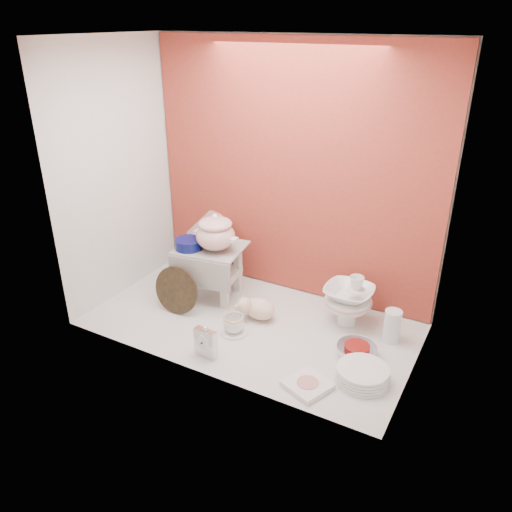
{
  "coord_description": "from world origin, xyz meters",
  "views": [
    {
      "loc": [
        1.2,
        -2.11,
        1.58
      ],
      "look_at": [
        0.02,
        0.02,
        0.42
      ],
      "focal_mm": 35.55,
      "sensor_mm": 36.0,
      "label": 1
    }
  ],
  "objects_px": {
    "gold_rim_teacup": "(234,324)",
    "porcelain_tower": "(348,299)",
    "soup_tureen": "(215,232)",
    "mantel_clock": "(206,341)",
    "plush_pig": "(260,309)",
    "crystal_bowl": "(357,351)",
    "dinner_plate_stack": "(362,374)",
    "blue_white_vase": "(185,261)",
    "step_stool": "(212,271)",
    "floral_platter": "(210,242)"
  },
  "relations": [
    {
      "from": "blue_white_vase",
      "to": "dinner_plate_stack",
      "type": "xyz_separation_m",
      "value": [
        1.38,
        -0.47,
        -0.08
      ]
    },
    {
      "from": "plush_pig",
      "to": "porcelain_tower",
      "type": "distance_m",
      "value": 0.5
    },
    {
      "from": "plush_pig",
      "to": "dinner_plate_stack",
      "type": "height_order",
      "value": "plush_pig"
    },
    {
      "from": "porcelain_tower",
      "to": "crystal_bowl",
      "type": "bearing_deg",
      "value": -61.27
    },
    {
      "from": "soup_tureen",
      "to": "dinner_plate_stack",
      "type": "distance_m",
      "value": 1.15
    },
    {
      "from": "step_stool",
      "to": "mantel_clock",
      "type": "bearing_deg",
      "value": -68.32
    },
    {
      "from": "dinner_plate_stack",
      "to": "crystal_bowl",
      "type": "xyz_separation_m",
      "value": [
        -0.09,
        0.17,
        -0.0
      ]
    },
    {
      "from": "soup_tureen",
      "to": "porcelain_tower",
      "type": "height_order",
      "value": "soup_tureen"
    },
    {
      "from": "floral_platter",
      "to": "step_stool",
      "type": "bearing_deg",
      "value": -54.76
    },
    {
      "from": "crystal_bowl",
      "to": "plush_pig",
      "type": "bearing_deg",
      "value": 172.83
    },
    {
      "from": "floral_platter",
      "to": "dinner_plate_stack",
      "type": "relative_size",
      "value": 1.63
    },
    {
      "from": "dinner_plate_stack",
      "to": "mantel_clock",
      "type": "bearing_deg",
      "value": -165.5
    },
    {
      "from": "step_stool",
      "to": "porcelain_tower",
      "type": "height_order",
      "value": "step_stool"
    },
    {
      "from": "soup_tureen",
      "to": "gold_rim_teacup",
      "type": "height_order",
      "value": "soup_tureen"
    },
    {
      "from": "step_stool",
      "to": "floral_platter",
      "type": "bearing_deg",
      "value": 116.45
    },
    {
      "from": "soup_tureen",
      "to": "plush_pig",
      "type": "bearing_deg",
      "value": -12.88
    },
    {
      "from": "soup_tureen",
      "to": "mantel_clock",
      "type": "distance_m",
      "value": 0.68
    },
    {
      "from": "mantel_clock",
      "to": "gold_rim_teacup",
      "type": "bearing_deg",
      "value": 89.17
    },
    {
      "from": "step_stool",
      "to": "mantel_clock",
      "type": "distance_m",
      "value": 0.63
    },
    {
      "from": "gold_rim_teacup",
      "to": "dinner_plate_stack",
      "type": "xyz_separation_m",
      "value": [
        0.74,
        -0.05,
        -0.02
      ]
    },
    {
      "from": "mantel_clock",
      "to": "crystal_bowl",
      "type": "bearing_deg",
      "value": 31.29
    },
    {
      "from": "gold_rim_teacup",
      "to": "porcelain_tower",
      "type": "distance_m",
      "value": 0.65
    },
    {
      "from": "mantel_clock",
      "to": "gold_rim_teacup",
      "type": "height_order",
      "value": "mantel_clock"
    },
    {
      "from": "step_stool",
      "to": "crystal_bowl",
      "type": "bearing_deg",
      "value": -18.89
    },
    {
      "from": "mantel_clock",
      "to": "dinner_plate_stack",
      "type": "relative_size",
      "value": 0.67
    },
    {
      "from": "floral_platter",
      "to": "porcelain_tower",
      "type": "relative_size",
      "value": 1.39
    },
    {
      "from": "blue_white_vase",
      "to": "soup_tureen",
      "type": "bearing_deg",
      "value": -23.05
    },
    {
      "from": "blue_white_vase",
      "to": "crystal_bowl",
      "type": "relative_size",
      "value": 1.08
    },
    {
      "from": "gold_rim_teacup",
      "to": "dinner_plate_stack",
      "type": "bearing_deg",
      "value": -3.94
    },
    {
      "from": "soup_tureen",
      "to": "gold_rim_teacup",
      "type": "relative_size",
      "value": 2.29
    },
    {
      "from": "gold_rim_teacup",
      "to": "crystal_bowl",
      "type": "distance_m",
      "value": 0.67
    },
    {
      "from": "plush_pig",
      "to": "crystal_bowl",
      "type": "relative_size",
      "value": 1.11
    },
    {
      "from": "blue_white_vase",
      "to": "porcelain_tower",
      "type": "height_order",
      "value": "porcelain_tower"
    },
    {
      "from": "dinner_plate_stack",
      "to": "crystal_bowl",
      "type": "distance_m",
      "value": 0.19
    },
    {
      "from": "soup_tureen",
      "to": "crystal_bowl",
      "type": "bearing_deg",
      "value": -9.24
    },
    {
      "from": "gold_rim_teacup",
      "to": "porcelain_tower",
      "type": "height_order",
      "value": "porcelain_tower"
    },
    {
      "from": "blue_white_vase",
      "to": "gold_rim_teacup",
      "type": "distance_m",
      "value": 0.77
    },
    {
      "from": "floral_platter",
      "to": "crystal_bowl",
      "type": "height_order",
      "value": "floral_platter"
    },
    {
      "from": "dinner_plate_stack",
      "to": "crystal_bowl",
      "type": "height_order",
      "value": "dinner_plate_stack"
    },
    {
      "from": "mantel_clock",
      "to": "dinner_plate_stack",
      "type": "bearing_deg",
      "value": 17.5
    },
    {
      "from": "gold_rim_teacup",
      "to": "dinner_plate_stack",
      "type": "height_order",
      "value": "gold_rim_teacup"
    },
    {
      "from": "mantel_clock",
      "to": "crystal_bowl",
      "type": "relative_size",
      "value": 0.84
    },
    {
      "from": "plush_pig",
      "to": "gold_rim_teacup",
      "type": "distance_m",
      "value": 0.2
    },
    {
      "from": "mantel_clock",
      "to": "floral_platter",
      "type": "bearing_deg",
      "value": 125.14
    },
    {
      "from": "mantel_clock",
      "to": "gold_rim_teacup",
      "type": "relative_size",
      "value": 1.49
    },
    {
      "from": "mantel_clock",
      "to": "porcelain_tower",
      "type": "relative_size",
      "value": 0.57
    },
    {
      "from": "plush_pig",
      "to": "mantel_clock",
      "type": "bearing_deg",
      "value": -114.23
    },
    {
      "from": "floral_platter",
      "to": "porcelain_tower",
      "type": "xyz_separation_m",
      "value": [
        1.04,
        -0.17,
        -0.06
      ]
    },
    {
      "from": "blue_white_vase",
      "to": "crystal_bowl",
      "type": "distance_m",
      "value": 1.33
    },
    {
      "from": "step_stool",
      "to": "blue_white_vase",
      "type": "distance_m",
      "value": 0.33
    }
  ]
}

